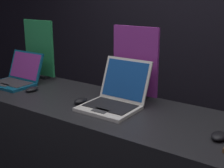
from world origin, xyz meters
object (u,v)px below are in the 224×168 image
object	(u,v)px
laptop_middle	(115,97)
promo_stand_middle	(135,64)
mouse_back	(219,136)
mouse_middle	(81,101)
mouse_front	(32,89)
laptop_front	(17,77)
promo_stand_front	(39,51)

from	to	relation	value
laptop_middle	promo_stand_middle	xyz separation A→B (m)	(-0.00, 0.23, 0.16)
laptop_middle	mouse_back	xyz separation A→B (m)	(0.66, -0.09, -0.05)
mouse_middle	mouse_back	xyz separation A→B (m)	(0.88, -0.01, -0.00)
mouse_back	laptop_middle	bearing A→B (deg)	172.34
mouse_front	mouse_back	size ratio (longest dim) A/B	1.07
mouse_front	mouse_back	bearing A→B (deg)	-0.42
promo_stand_middle	mouse_back	bearing A→B (deg)	-25.90
laptop_front	promo_stand_middle	distance (m)	0.96
laptop_front	promo_stand_middle	xyz separation A→B (m)	(0.91, 0.25, 0.17)
laptop_front	mouse_back	world-z (taller)	laptop_front
laptop_middle	promo_stand_middle	size ratio (longest dim) A/B	0.80
mouse_front	mouse_middle	distance (m)	0.46
mouse_front	promo_stand_front	xyz separation A→B (m)	(-0.24, 0.31, 0.21)
mouse_front	mouse_middle	bearing A→B (deg)	0.20
laptop_middle	mouse_back	size ratio (longest dim) A/B	3.76
mouse_front	laptop_middle	size ratio (longest dim) A/B	0.29
promo_stand_middle	mouse_back	world-z (taller)	promo_stand_middle
laptop_middle	mouse_middle	world-z (taller)	laptop_middle
laptop_front	promo_stand_front	xyz separation A→B (m)	(0.00, 0.25, 0.17)
promo_stand_middle	promo_stand_front	bearing A→B (deg)	-179.65
laptop_front	promo_stand_middle	bearing A→B (deg)	15.39
mouse_middle	promo_stand_front	bearing A→B (deg)	156.29
mouse_middle	laptop_front	bearing A→B (deg)	175.03
promo_stand_middle	mouse_back	distance (m)	0.77
mouse_front	mouse_middle	world-z (taller)	mouse_middle
mouse_front	promo_stand_middle	bearing A→B (deg)	24.98
laptop_middle	promo_stand_middle	bearing A→B (deg)	90.00
laptop_front	promo_stand_middle	size ratio (longest dim) A/B	0.71
promo_stand_front	promo_stand_middle	world-z (taller)	promo_stand_middle
mouse_front	mouse_middle	size ratio (longest dim) A/B	1.04
promo_stand_middle	mouse_back	xyz separation A→B (m)	(0.66, -0.32, -0.21)
laptop_middle	mouse_middle	bearing A→B (deg)	-160.04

